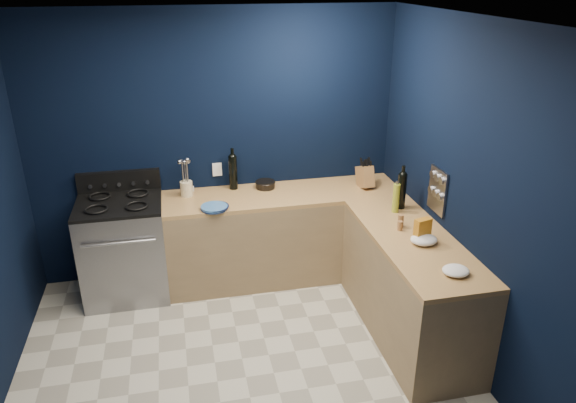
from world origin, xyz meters
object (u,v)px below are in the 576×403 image
object	(u,v)px
plate_stack	(214,207)
utensil_crock	(187,189)
gas_range	(125,250)
knife_block	(365,177)
crouton_bag	(422,230)

from	to	relation	value
plate_stack	utensil_crock	world-z (taller)	utensil_crock
gas_range	plate_stack	world-z (taller)	plate_stack
knife_block	utensil_crock	bearing A→B (deg)	169.36
plate_stack	knife_block	world-z (taller)	knife_block
gas_range	utensil_crock	distance (m)	0.82
utensil_crock	knife_block	bearing A→B (deg)	-4.54
plate_stack	knife_block	distance (m)	1.53
knife_block	crouton_bag	size ratio (longest dim) A/B	1.06
plate_stack	utensil_crock	bearing A→B (deg)	121.84
plate_stack	knife_block	bearing A→B (deg)	8.55
knife_block	crouton_bag	distance (m)	1.21
crouton_bag	utensil_crock	bearing A→B (deg)	127.98
plate_stack	knife_block	size ratio (longest dim) A/B	1.15
utensil_crock	crouton_bag	bearing A→B (deg)	-37.12
knife_block	crouton_bag	world-z (taller)	knife_block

